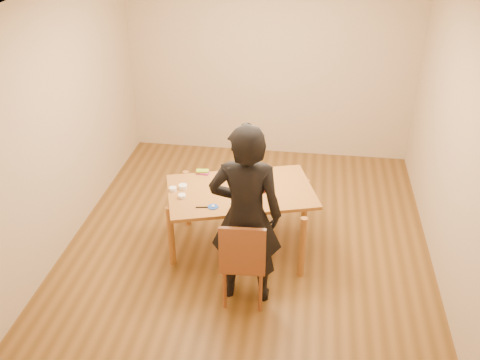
# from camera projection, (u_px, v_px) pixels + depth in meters

# --- Properties ---
(room_shell) EXTENTS (4.00, 4.50, 2.70)m
(room_shell) POSITION_uv_depth(u_px,v_px,m) (254.00, 118.00, 5.72)
(room_shell) COLOR brown
(room_shell) RESTS_ON ground
(dining_table) EXTENTS (1.70, 1.30, 0.04)m
(dining_table) POSITION_uv_depth(u_px,v_px,m) (241.00, 192.00, 5.59)
(dining_table) COLOR brown
(dining_table) RESTS_ON floor
(dining_chair) EXTENTS (0.42, 0.42, 0.04)m
(dining_chair) POSITION_uv_depth(u_px,v_px,m) (245.00, 260.00, 5.05)
(dining_chair) COLOR brown
(dining_chair) RESTS_ON floor
(cake_plate) EXTENTS (0.31, 0.31, 0.02)m
(cake_plate) POSITION_uv_depth(u_px,v_px,m) (255.00, 186.00, 5.62)
(cake_plate) COLOR red
(cake_plate) RESTS_ON dining_table
(cake) EXTENTS (0.24, 0.24, 0.08)m
(cake) POSITION_uv_depth(u_px,v_px,m) (255.00, 182.00, 5.60)
(cake) COLOR white
(cake) RESTS_ON cake_plate
(frosting_dome) EXTENTS (0.23, 0.23, 0.03)m
(frosting_dome) POSITION_uv_depth(u_px,v_px,m) (255.00, 178.00, 5.57)
(frosting_dome) COLOR white
(frosting_dome) RESTS_ON cake
(frosting_tub) EXTENTS (0.09, 0.09, 0.08)m
(frosting_tub) POSITION_uv_depth(u_px,v_px,m) (235.00, 205.00, 5.25)
(frosting_tub) COLOR white
(frosting_tub) RESTS_ON dining_table
(frosting_lid) EXTENTS (0.10, 0.10, 0.01)m
(frosting_lid) POSITION_uv_depth(u_px,v_px,m) (213.00, 207.00, 5.29)
(frosting_lid) COLOR #1940A6
(frosting_lid) RESTS_ON dining_table
(frosting_dollop) EXTENTS (0.04, 0.04, 0.02)m
(frosting_dollop) POSITION_uv_depth(u_px,v_px,m) (213.00, 206.00, 5.29)
(frosting_dollop) COLOR white
(frosting_dollop) RESTS_ON frosting_lid
(ramekin_green) EXTENTS (0.08, 0.08, 0.04)m
(ramekin_green) POSITION_uv_depth(u_px,v_px,m) (182.00, 196.00, 5.44)
(ramekin_green) COLOR white
(ramekin_green) RESTS_ON dining_table
(ramekin_yellow) EXTENTS (0.09, 0.09, 0.04)m
(ramekin_yellow) POSITION_uv_depth(u_px,v_px,m) (183.00, 187.00, 5.60)
(ramekin_yellow) COLOR white
(ramekin_yellow) RESTS_ON dining_table
(ramekin_multi) EXTENTS (0.08, 0.08, 0.04)m
(ramekin_multi) POSITION_uv_depth(u_px,v_px,m) (173.00, 189.00, 5.56)
(ramekin_multi) COLOR white
(ramekin_multi) RESTS_ON dining_table
(candy_box_pink) EXTENTS (0.14, 0.08, 0.02)m
(candy_box_pink) POSITION_uv_depth(u_px,v_px,m) (203.00, 173.00, 5.88)
(candy_box_pink) COLOR #DF346F
(candy_box_pink) RESTS_ON dining_table
(candy_box_green) EXTENTS (0.14, 0.08, 0.02)m
(candy_box_green) POSITION_uv_depth(u_px,v_px,m) (203.00, 171.00, 5.87)
(candy_box_green) COLOR green
(candy_box_green) RESTS_ON candy_box_pink
(spatula) EXTENTS (0.16, 0.04, 0.01)m
(spatula) POSITION_uv_depth(u_px,v_px,m) (204.00, 207.00, 5.29)
(spatula) COLOR black
(spatula) RESTS_ON dining_table
(person) EXTENTS (0.69, 0.46, 1.84)m
(person) POSITION_uv_depth(u_px,v_px,m) (246.00, 216.00, 4.85)
(person) COLOR black
(person) RESTS_ON floor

